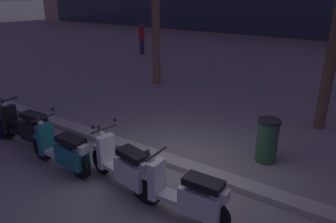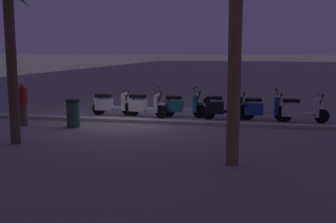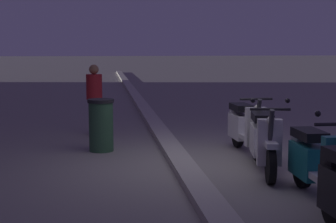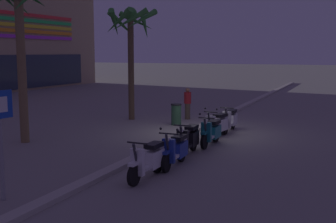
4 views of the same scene
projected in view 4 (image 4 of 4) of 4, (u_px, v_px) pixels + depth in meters
The scene contains 13 objects.
ground_plane at pixel (199, 133), 16.86m from camera, with size 200.00×200.00×0.00m, color gray.
curb_strip at pixel (192, 131), 16.97m from camera, with size 60.00×0.36×0.12m, color #ADA89E.
scooter_white_mid_front at pixel (149, 160), 10.79m from camera, with size 1.79×0.56×1.04m.
scooter_blue_last_in_row at pixel (176, 150), 11.94m from camera, with size 1.73×0.56×1.17m.
scooter_black_mid_rear at pixel (189, 140), 13.27m from camera, with size 1.82×0.56×1.04m.
scooter_teal_far_back at pixel (212, 132), 14.63m from camera, with size 1.73×0.56×1.17m.
scooter_white_lead_nearest at pixel (217, 125), 15.99m from camera, with size 1.71×0.65×1.17m.
scooter_white_gap_after_mid at pixel (230, 120), 17.22m from camera, with size 1.74×0.56×1.04m.
crossing_sign at pixel (1, 132), 8.97m from camera, with size 0.60×0.15×2.40m.
palm_tree_mid_walkway at pixel (130, 32), 19.67m from camera, with size 2.34×2.37×5.28m.
palm_tree_near_sign at pixel (19, 17), 14.51m from camera, with size 2.03×2.02×5.72m.
pedestrian_strolling_near_curb at pixel (188, 103), 20.24m from camera, with size 0.34×0.34×1.51m.
litter_bin at pixel (176, 114), 18.63m from camera, with size 0.48×0.48×0.95m.
Camera 4 is at (-15.69, -5.51, 3.19)m, focal length 45.12 mm.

